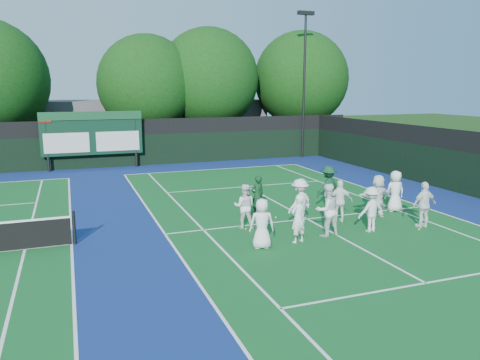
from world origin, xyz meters
name	(u,v)px	position (x,y,z in m)	size (l,w,h in m)	color
ground	(320,226)	(0.00, 0.00, 0.00)	(120.00, 120.00, 0.00)	#16370F
court_apron	(150,236)	(-6.00, 1.00, 0.00)	(34.00, 32.00, 0.01)	navy
near_court	(307,219)	(0.00, 1.00, 0.01)	(11.05, 23.85, 0.01)	#115620
back_fence	(109,146)	(-6.00, 16.00, 1.36)	(34.00, 0.08, 3.00)	black
scoreboard	(92,134)	(-7.01, 15.59, 2.19)	(6.00, 0.21, 3.55)	black
clubhouse	(151,125)	(-2.00, 24.00, 2.00)	(18.00, 6.00, 4.00)	#56565B
light_pole_right	(304,68)	(7.50, 15.70, 6.30)	(1.20, 0.30, 10.12)	black
tree_c	(149,87)	(-2.77, 19.58, 5.03)	(6.90, 6.90, 8.66)	black
tree_d	(210,82)	(1.76, 19.58, 5.41)	(7.41, 7.41, 9.31)	black
tree_e	(302,81)	(9.38, 19.58, 5.45)	(7.43, 7.43, 9.36)	black
tennis_ball_0	(246,229)	(-2.68, 0.54, 0.03)	(0.07, 0.07, 0.07)	#CDCA18
tennis_ball_2	(427,214)	(4.71, -0.14, 0.03)	(0.07, 0.07, 0.07)	#CDCA18
tennis_ball_3	(249,220)	(-2.16, 1.55, 0.03)	(0.07, 0.07, 0.07)	#CDCA18
tennis_ball_4	(276,217)	(-1.07, 1.53, 0.03)	(0.07, 0.07, 0.07)	#CDCA18
tennis_ball_5	(419,229)	(3.03, -1.64, 0.03)	(0.07, 0.07, 0.07)	#CDCA18
player_front_0	(262,224)	(-2.90, -1.42, 0.80)	(0.78, 0.51, 1.59)	white
player_front_1	(298,219)	(-1.59, -1.33, 0.80)	(0.59, 0.38, 1.61)	white
player_front_2	(327,210)	(-0.35, -1.01, 0.90)	(0.88, 0.68, 1.81)	white
player_front_3	(371,209)	(1.34, -1.12, 0.80)	(1.03, 0.59, 1.59)	silver
player_front_4	(424,205)	(3.43, -1.36, 0.84)	(0.98, 0.41, 1.67)	white
player_back_0	(244,206)	(-2.65, 0.78, 0.80)	(0.78, 0.61, 1.60)	white
player_back_1	(300,203)	(-0.69, 0.31, 0.88)	(1.13, 0.65, 1.75)	white
player_back_2	(340,201)	(0.98, 0.28, 0.80)	(0.93, 0.39, 1.59)	white
player_back_3	(378,196)	(2.69, 0.34, 0.84)	(1.56, 0.50, 1.68)	white
player_back_4	(395,191)	(3.88, 0.81, 0.84)	(0.82, 0.53, 1.68)	white
coach_left	(257,195)	(-1.53, 2.28, 0.79)	(0.57, 0.38, 1.57)	#0E3419
coach_right	(328,188)	(1.54, 2.09, 0.91)	(1.17, 0.67, 1.82)	#103B22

